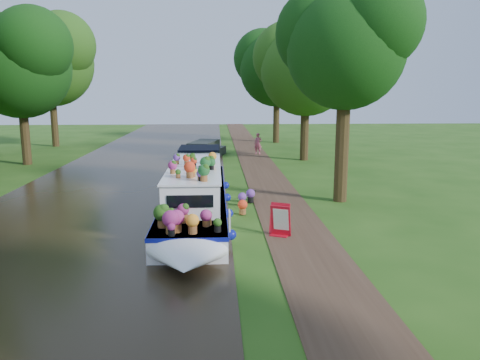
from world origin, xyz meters
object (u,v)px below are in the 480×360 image
(plant_boat, at_px, (195,193))
(pedestrian_pink, at_px, (258,144))
(second_boat, at_px, (204,152))
(sandwich_board, at_px, (280,221))

(plant_boat, xyz_separation_m, pedestrian_pink, (3.88, 17.04, -0.05))
(second_boat, bearing_deg, sandwich_board, -65.78)
(plant_boat, relative_size, second_boat, 2.03)
(sandwich_board, xyz_separation_m, pedestrian_pink, (1.05, 19.74, 0.31))
(sandwich_board, bearing_deg, second_boat, 123.53)
(plant_boat, distance_m, second_boat, 14.84)
(plant_boat, height_order, sandwich_board, plant_boat)
(second_boat, relative_size, sandwich_board, 6.49)
(plant_boat, bearing_deg, second_boat, 90.14)
(second_boat, xyz_separation_m, pedestrian_pink, (3.92, 2.20, 0.31))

